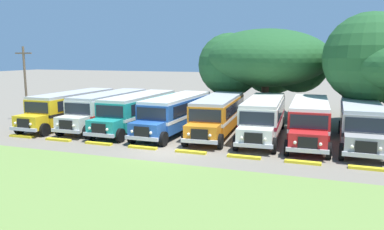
% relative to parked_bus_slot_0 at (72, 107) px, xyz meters
% --- Properties ---
extents(ground_plane, '(220.00, 220.00, 0.00)m').
position_rel_parked_bus_slot_0_xyz_m(ground_plane, '(11.55, -5.71, -1.58)').
color(ground_plane, slate).
extents(foreground_grass_strip, '(80.00, 11.21, 0.01)m').
position_rel_parked_bus_slot_0_xyz_m(foreground_grass_strip, '(11.55, -13.83, -1.58)').
color(foreground_grass_strip, olive).
rests_on(foreground_grass_strip, ground_plane).
extents(parked_bus_slot_0, '(2.74, 10.85, 2.82)m').
position_rel_parked_bus_slot_0_xyz_m(parked_bus_slot_0, '(0.00, 0.00, 0.00)').
color(parked_bus_slot_0, yellow).
rests_on(parked_bus_slot_0, ground_plane).
extents(parked_bus_slot_1, '(2.79, 10.85, 2.82)m').
position_rel_parked_bus_slot_0_xyz_m(parked_bus_slot_1, '(3.34, 0.55, 0.00)').
color(parked_bus_slot_1, silver).
rests_on(parked_bus_slot_1, ground_plane).
extents(parked_bus_slot_2, '(2.68, 10.84, 2.82)m').
position_rel_parked_bus_slot_0_xyz_m(parked_bus_slot_2, '(6.41, 0.21, 0.00)').
color(parked_bus_slot_2, teal).
rests_on(parked_bus_slot_2, ground_plane).
extents(parked_bus_slot_3, '(2.82, 10.86, 2.82)m').
position_rel_parked_bus_slot_0_xyz_m(parked_bus_slot_3, '(9.78, 0.23, 0.00)').
color(parked_bus_slot_3, '#23519E').
rests_on(parked_bus_slot_3, ground_plane).
extents(parked_bus_slot_4, '(3.35, 10.94, 2.82)m').
position_rel_parked_bus_slot_0_xyz_m(parked_bus_slot_4, '(13.12, 0.70, 0.00)').
color(parked_bus_slot_4, orange).
rests_on(parked_bus_slot_4, ground_plane).
extents(parked_bus_slot_5, '(3.23, 10.92, 2.82)m').
position_rel_parked_bus_slot_0_xyz_m(parked_bus_slot_5, '(16.62, 0.77, 0.00)').
color(parked_bus_slot_5, silver).
rests_on(parked_bus_slot_5, ground_plane).
extents(parked_bus_slot_6, '(3.04, 10.89, 2.82)m').
position_rel_parked_bus_slot_0_xyz_m(parked_bus_slot_6, '(19.90, 0.62, 0.00)').
color(parked_bus_slot_6, red).
rests_on(parked_bus_slot_6, ground_plane).
extents(parked_bus_slot_7, '(2.80, 10.85, 2.82)m').
position_rel_parked_bus_slot_0_xyz_m(parked_bus_slot_7, '(23.24, 0.63, 0.00)').
color(parked_bus_slot_7, '#9E9993').
rests_on(parked_bus_slot_7, ground_plane).
extents(curb_wheelstop_0, '(2.00, 0.36, 0.15)m').
position_rel_parked_bus_slot_0_xyz_m(curb_wheelstop_0, '(-0.19, -5.75, -1.51)').
color(curb_wheelstop_0, yellow).
rests_on(curb_wheelstop_0, ground_plane).
extents(curb_wheelstop_1, '(2.00, 0.36, 0.15)m').
position_rel_parked_bus_slot_0_xyz_m(curb_wheelstop_1, '(3.16, -5.75, -1.51)').
color(curb_wheelstop_1, yellow).
rests_on(curb_wheelstop_1, ground_plane).
extents(curb_wheelstop_2, '(2.00, 0.36, 0.15)m').
position_rel_parked_bus_slot_0_xyz_m(curb_wheelstop_2, '(6.52, -5.75, -1.51)').
color(curb_wheelstop_2, yellow).
rests_on(curb_wheelstop_2, ground_plane).
extents(curb_wheelstop_3, '(2.00, 0.36, 0.15)m').
position_rel_parked_bus_slot_0_xyz_m(curb_wheelstop_3, '(9.87, -5.75, -1.51)').
color(curb_wheelstop_3, yellow).
rests_on(curb_wheelstop_3, ground_plane).
extents(curb_wheelstop_4, '(2.00, 0.36, 0.15)m').
position_rel_parked_bus_slot_0_xyz_m(curb_wheelstop_4, '(13.23, -5.75, -1.51)').
color(curb_wheelstop_4, yellow).
rests_on(curb_wheelstop_4, ground_plane).
extents(curb_wheelstop_5, '(2.00, 0.36, 0.15)m').
position_rel_parked_bus_slot_0_xyz_m(curb_wheelstop_5, '(16.58, -5.75, -1.51)').
color(curb_wheelstop_5, yellow).
rests_on(curb_wheelstop_5, ground_plane).
extents(curb_wheelstop_6, '(2.00, 0.36, 0.15)m').
position_rel_parked_bus_slot_0_xyz_m(curb_wheelstop_6, '(19.94, -5.75, -1.51)').
color(curb_wheelstop_6, yellow).
rests_on(curb_wheelstop_6, ground_plane).
extents(curb_wheelstop_7, '(2.00, 0.36, 0.15)m').
position_rel_parked_bus_slot_0_xyz_m(curb_wheelstop_7, '(23.29, -5.75, -1.51)').
color(curb_wheelstop_7, yellow).
rests_on(curb_wheelstop_7, ground_plane).
extents(broad_shade_tree, '(12.20, 13.08, 8.63)m').
position_rel_parked_bus_slot_0_xyz_m(broad_shade_tree, '(15.16, 10.03, 3.93)').
color(broad_shade_tree, brown).
rests_on(broad_shade_tree, ground_plane).
extents(utility_pole, '(1.80, 0.20, 6.81)m').
position_rel_parked_bus_slot_0_xyz_m(utility_pole, '(-4.69, -0.34, 2.07)').
color(utility_pole, brown).
rests_on(utility_pole, ground_plane).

